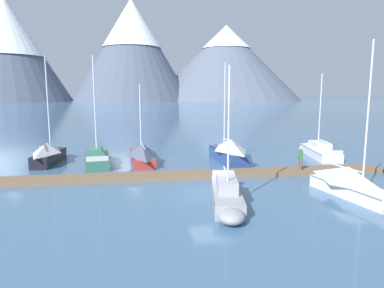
# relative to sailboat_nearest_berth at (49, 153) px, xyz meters

# --- Properties ---
(ground_plane) EXTENTS (700.00, 700.00, 0.00)m
(ground_plane) POSITION_rel_sailboat_nearest_berth_xyz_m (11.02, -10.76, -0.86)
(ground_plane) COLOR #426689
(mountain_west_summit) EXTENTS (68.31, 68.31, 57.79)m
(mountain_west_summit) POSITION_rel_sailboat_nearest_berth_xyz_m (-56.39, 180.12, 30.17)
(mountain_west_summit) COLOR #4C566B
(mountain_west_summit) RESTS_ON ground
(mountain_central_massif) EXTENTS (67.11, 67.11, 56.75)m
(mountain_central_massif) POSITION_rel_sailboat_nearest_berth_xyz_m (11.84, 174.96, 29.07)
(mountain_central_massif) COLOR #4C566B
(mountain_central_massif) RESTS_ON ground
(mountain_shoulder_ridge) EXTENTS (91.45, 91.45, 45.14)m
(mountain_shoulder_ridge) POSITION_rel_sailboat_nearest_berth_xyz_m (68.71, 179.33, 22.19)
(mountain_shoulder_ridge) COLOR slate
(mountain_shoulder_ridge) RESTS_ON ground
(dock) EXTENTS (27.55, 3.03, 0.30)m
(dock) POSITION_rel_sailboat_nearest_berth_xyz_m (11.02, -6.76, -0.71)
(dock) COLOR brown
(dock) RESTS_ON ground
(sailboat_nearest_berth) EXTENTS (2.17, 5.97, 8.72)m
(sailboat_nearest_berth) POSITION_rel_sailboat_nearest_berth_xyz_m (0.00, 0.00, 0.00)
(sailboat_nearest_berth) COLOR black
(sailboat_nearest_berth) RESTS_ON ground
(sailboat_second_berth) EXTENTS (2.21, 6.34, 8.66)m
(sailboat_second_berth) POSITION_rel_sailboat_nearest_berth_xyz_m (3.85, -1.11, -0.30)
(sailboat_second_berth) COLOR #336B56
(sailboat_second_berth) RESTS_ON ground
(sailboat_mid_dock_port) EXTENTS (2.05, 7.32, 6.49)m
(sailboat_mid_dock_port) POSITION_rel_sailboat_nearest_berth_xyz_m (7.48, -0.98, -0.08)
(sailboat_mid_dock_port) COLOR #B2332D
(sailboat_mid_dock_port) RESTS_ON ground
(sailboat_mid_dock_starboard) EXTENTS (2.78, 6.81, 7.17)m
(sailboat_mid_dock_starboard) POSITION_rel_sailboat_nearest_berth_xyz_m (11.28, -12.91, -0.32)
(sailboat_mid_dock_starboard) COLOR #93939E
(sailboat_mid_dock_starboard) RESTS_ON ground
(sailboat_far_berth) EXTENTS (2.17, 6.87, 8.28)m
(sailboat_far_berth) POSITION_rel_sailboat_nearest_berth_xyz_m (14.55, -2.22, 0.08)
(sailboat_far_berth) COLOR navy
(sailboat_far_berth) RESTS_ON ground
(sailboat_outer_slip) EXTENTS (2.49, 7.07, 8.54)m
(sailboat_outer_slip) POSITION_rel_sailboat_nearest_berth_xyz_m (18.67, -13.16, -0.08)
(sailboat_outer_slip) COLOR silver
(sailboat_outer_slip) RESTS_ON ground
(sailboat_end_of_dock) EXTENTS (3.25, 7.65, 7.46)m
(sailboat_end_of_dock) POSITION_rel_sailboat_nearest_berth_xyz_m (23.60, -1.16, -0.35)
(sailboat_end_of_dock) COLOR white
(sailboat_end_of_dock) RESTS_ON ground
(person_on_dock) EXTENTS (0.23, 0.59, 1.69)m
(person_on_dock) POSITION_rel_sailboat_nearest_berth_xyz_m (18.36, -7.47, 0.40)
(person_on_dock) COLOR brown
(person_on_dock) RESTS_ON dock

